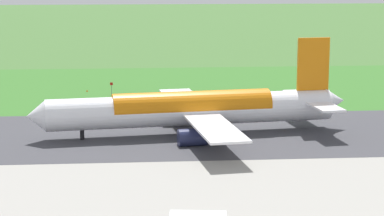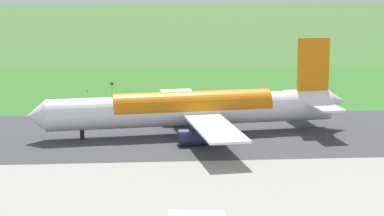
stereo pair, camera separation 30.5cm
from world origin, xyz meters
TOP-DOWN VIEW (x-y plane):
  - ground_plane at (0.00, 0.00)m, footprint 800.00×800.00m
  - runway_asphalt at (0.00, 0.00)m, footprint 600.00×33.99m
  - grass_verge_foreground at (0.00, -39.26)m, footprint 600.00×80.00m
  - airliner_main at (1.58, -0.05)m, footprint 54.11×44.40m
  - no_stopping_sign at (16.48, -38.36)m, footprint 0.60×0.10m
  - traffic_cone_orange at (22.08, -42.77)m, footprint 0.40×0.40m

SIDE VIEW (x-z plane):
  - ground_plane at x=0.00m, z-range 0.00..0.00m
  - grass_verge_foreground at x=0.00m, z-range 0.00..0.04m
  - runway_asphalt at x=0.00m, z-range 0.00..0.06m
  - traffic_cone_orange at x=22.08m, z-range 0.00..0.55m
  - no_stopping_sign at x=16.48m, z-range 0.25..3.02m
  - airliner_main at x=1.58m, z-range -3.59..12.29m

